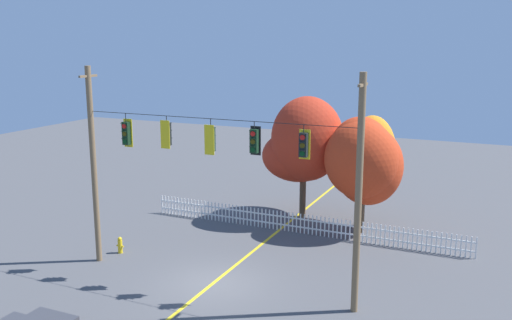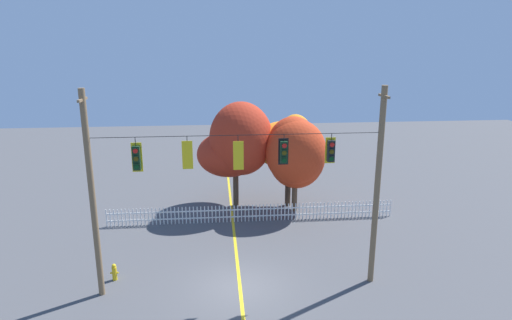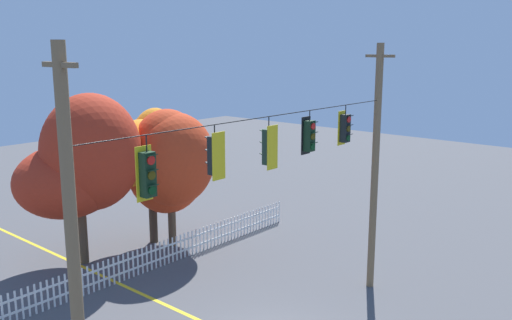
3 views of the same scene
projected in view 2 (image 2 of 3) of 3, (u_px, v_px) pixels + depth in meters
ground at (240, 287)px, 19.96m from camera, size 80.00×80.00×0.00m
lane_centerline_stripe at (240, 287)px, 19.96m from camera, size 0.16×36.00×0.01m
signal_support_span at (239, 191)px, 18.76m from camera, size 12.40×1.10×9.00m
traffic_signal_eastbound_side at (137, 158)px, 17.98m from camera, size 0.43×0.38×1.49m
traffic_signal_southbound_primary at (188, 154)px, 18.12m from camera, size 0.43×0.38×1.35m
traffic_signal_northbound_primary at (238, 155)px, 18.33m from camera, size 0.43×0.38×1.44m
traffic_signal_northbound_secondary at (284, 152)px, 18.50m from camera, size 0.43×0.38×1.34m
traffic_signal_westbound_side at (331, 151)px, 18.68m from camera, size 0.43×0.38×1.33m
white_picket_fence at (252, 213)px, 27.09m from camera, size 17.55×0.06×1.08m
autumn_maple_near_fence at (236, 145)px, 28.54m from camera, size 4.92×4.58×7.09m
autumn_maple_mid at (289, 147)px, 28.68m from camera, size 4.01×3.62×6.18m
autumn_oak_far_east at (295, 152)px, 27.93m from camera, size 3.98×4.05×6.24m
fire_hydrant at (114, 272)px, 20.46m from camera, size 0.38×0.22×0.81m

